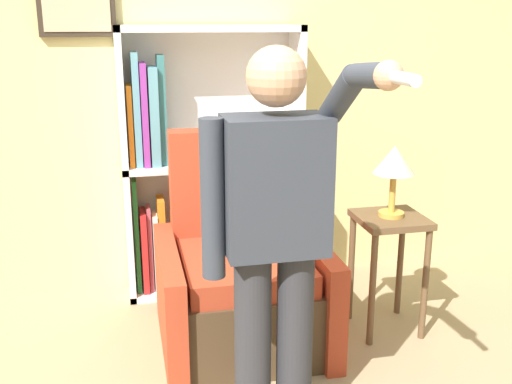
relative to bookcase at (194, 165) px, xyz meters
name	(u,v)px	position (x,y,z in m)	size (l,w,h in m)	color
wall_back	(187,70)	(0.00, 0.16, 0.57)	(8.00, 0.11, 2.80)	#DBCC84
bookcase	(194,165)	(0.00, 0.00, 0.00)	(1.11, 0.28, 1.68)	white
armchair	(240,279)	(0.16, -0.67, -0.49)	(0.87, 0.88, 1.12)	#4C3823
person_standing	(275,230)	(0.14, -1.52, 0.09)	(0.54, 0.78, 1.62)	#2D2D33
side_table	(389,243)	(0.98, -0.76, -0.31)	(0.36, 0.36, 0.67)	brown
table_lamp	(394,164)	(0.98, -0.76, 0.14)	(0.23, 0.23, 0.39)	gold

